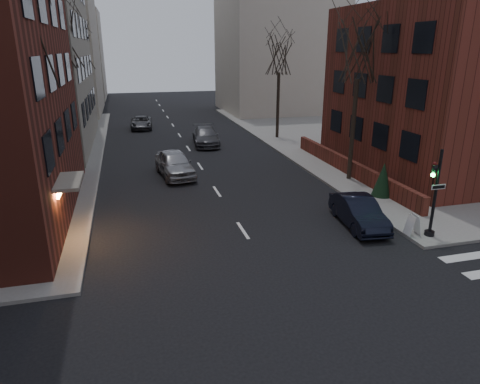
{
  "coord_description": "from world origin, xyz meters",
  "views": [
    {
      "loc": [
        -4.91,
        -6.03,
        8.28
      ],
      "look_at": [
        -0.18,
        11.85,
        2.0
      ],
      "focal_mm": 32.0,
      "sensor_mm": 36.0,
      "label": 1
    }
  ],
  "objects_px": {
    "tree_left_c": "(80,50)",
    "parked_sedan": "(359,212)",
    "car_lane_far": "(141,123)",
    "tree_right_a": "(359,52)",
    "traffic_signal": "(433,199)",
    "sandwich_board": "(413,225)",
    "tree_right_b": "(279,55)",
    "streetlamp_far": "(92,88)",
    "car_lane_silver": "(175,164)",
    "car_lane_gray": "(206,136)",
    "evergreen_shrub": "(383,180)",
    "tree_left_a": "(21,42)",
    "streetlamp_near": "(71,117)",
    "tree_left_b": "(59,37)"
  },
  "relations": [
    {
      "from": "tree_left_b",
      "to": "streetlamp_near",
      "type": "relative_size",
      "value": 1.72
    },
    {
      "from": "tree_right_b",
      "to": "tree_left_c",
      "type": "bearing_deg",
      "value": 155.56
    },
    {
      "from": "streetlamp_far",
      "to": "sandwich_board",
      "type": "relative_size",
      "value": 6.63
    },
    {
      "from": "traffic_signal",
      "to": "streetlamp_near",
      "type": "distance_m",
      "value": 20.86
    },
    {
      "from": "tree_right_b",
      "to": "streetlamp_near",
      "type": "distance_m",
      "value": 20.01
    },
    {
      "from": "tree_left_c",
      "to": "parked_sedan",
      "type": "distance_m",
      "value": 33.07
    },
    {
      "from": "tree_right_a",
      "to": "evergreen_shrub",
      "type": "xyz_separation_m",
      "value": [
        0.15,
        -3.59,
        -6.91
      ]
    },
    {
      "from": "car_lane_gray",
      "to": "evergreen_shrub",
      "type": "distance_m",
      "value": 18.11
    },
    {
      "from": "tree_left_b",
      "to": "tree_right_b",
      "type": "bearing_deg",
      "value": 18.82
    },
    {
      "from": "sandwich_board",
      "to": "evergreen_shrub",
      "type": "relative_size",
      "value": 0.49
    },
    {
      "from": "car_lane_gray",
      "to": "evergreen_shrub",
      "type": "relative_size",
      "value": 2.73
    },
    {
      "from": "traffic_signal",
      "to": "evergreen_shrub",
      "type": "relative_size",
      "value": 2.06
    },
    {
      "from": "evergreen_shrub",
      "to": "sandwich_board",
      "type": "bearing_deg",
      "value": -107.81
    },
    {
      "from": "tree_left_b",
      "to": "sandwich_board",
      "type": "relative_size",
      "value": 11.41
    },
    {
      "from": "evergreen_shrub",
      "to": "streetlamp_near",
      "type": "bearing_deg",
      "value": 156.13
    },
    {
      "from": "streetlamp_near",
      "to": "car_lane_silver",
      "type": "height_order",
      "value": "streetlamp_near"
    },
    {
      "from": "tree_right_a",
      "to": "car_lane_silver",
      "type": "distance_m",
      "value": 13.61
    },
    {
      "from": "tree_right_a",
      "to": "car_lane_silver",
      "type": "xyz_separation_m",
      "value": [
        -10.86,
        3.98,
        -7.17
      ]
    },
    {
      "from": "car_lane_far",
      "to": "tree_right_a",
      "type": "bearing_deg",
      "value": -58.4
    },
    {
      "from": "tree_left_b",
      "to": "streetlamp_far",
      "type": "relative_size",
      "value": 1.72
    },
    {
      "from": "tree_left_a",
      "to": "streetlamp_far",
      "type": "xyz_separation_m",
      "value": [
        0.6,
        28.0,
        -4.23
      ]
    },
    {
      "from": "tree_right_a",
      "to": "tree_left_b",
      "type": "bearing_deg",
      "value": 155.56
    },
    {
      "from": "car_lane_gray",
      "to": "sandwich_board",
      "type": "relative_size",
      "value": 5.61
    },
    {
      "from": "car_lane_far",
      "to": "tree_right_b",
      "type": "bearing_deg",
      "value": -32.1
    },
    {
      "from": "car_lane_gray",
      "to": "tree_left_c",
      "type": "bearing_deg",
      "value": 144.94
    },
    {
      "from": "traffic_signal",
      "to": "tree_left_a",
      "type": "distance_m",
      "value": 18.66
    },
    {
      "from": "streetlamp_far",
      "to": "car_lane_silver",
      "type": "distance_m",
      "value": 21.21
    },
    {
      "from": "tree_right_b",
      "to": "streetlamp_far",
      "type": "xyz_separation_m",
      "value": [
        -17.0,
        10.0,
        -3.35
      ]
    },
    {
      "from": "streetlamp_near",
      "to": "parked_sedan",
      "type": "height_order",
      "value": "streetlamp_near"
    },
    {
      "from": "streetlamp_near",
      "to": "tree_left_b",
      "type": "bearing_deg",
      "value": 98.53
    },
    {
      "from": "tree_right_a",
      "to": "traffic_signal",
      "type": "bearing_deg",
      "value": -95.47
    },
    {
      "from": "car_lane_far",
      "to": "sandwich_board",
      "type": "relative_size",
      "value": 4.92
    },
    {
      "from": "tree_right_b",
      "to": "streetlamp_far",
      "type": "distance_m",
      "value": 20.01
    },
    {
      "from": "tree_left_b",
      "to": "tree_right_a",
      "type": "height_order",
      "value": "tree_left_b"
    },
    {
      "from": "car_lane_silver",
      "to": "car_lane_gray",
      "type": "distance_m",
      "value": 9.81
    },
    {
      "from": "tree_left_b",
      "to": "tree_right_a",
      "type": "bearing_deg",
      "value": -24.44
    },
    {
      "from": "traffic_signal",
      "to": "evergreen_shrub",
      "type": "bearing_deg",
      "value": 79.45
    },
    {
      "from": "streetlamp_far",
      "to": "sandwich_board",
      "type": "height_order",
      "value": "streetlamp_far"
    },
    {
      "from": "car_lane_far",
      "to": "traffic_signal",
      "type": "bearing_deg",
      "value": -67.01
    },
    {
      "from": "parked_sedan",
      "to": "streetlamp_near",
      "type": "bearing_deg",
      "value": 147.68
    },
    {
      "from": "tree_right_b",
      "to": "car_lane_far",
      "type": "xyz_separation_m",
      "value": [
        -12.26,
        8.68,
        -6.94
      ]
    },
    {
      "from": "evergreen_shrub",
      "to": "tree_left_a",
      "type": "bearing_deg",
      "value": -178.66
    },
    {
      "from": "tree_right_b",
      "to": "tree_right_a",
      "type": "bearing_deg",
      "value": -90.0
    },
    {
      "from": "tree_right_b",
      "to": "streetlamp_far",
      "type": "height_order",
      "value": "tree_right_b"
    },
    {
      "from": "tree_left_a",
      "to": "parked_sedan",
      "type": "distance_m",
      "value": 16.59
    },
    {
      "from": "tree_left_a",
      "to": "tree_right_a",
      "type": "distance_m",
      "value": 18.05
    },
    {
      "from": "evergreen_shrub",
      "to": "tree_left_c",
      "type": "bearing_deg",
      "value": 124.75
    },
    {
      "from": "traffic_signal",
      "to": "evergreen_shrub",
      "type": "height_order",
      "value": "traffic_signal"
    },
    {
      "from": "traffic_signal",
      "to": "car_lane_gray",
      "type": "bearing_deg",
      "value": 105.72
    },
    {
      "from": "tree_left_c",
      "to": "car_lane_silver",
      "type": "distance_m",
      "value": 20.53
    }
  ]
}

